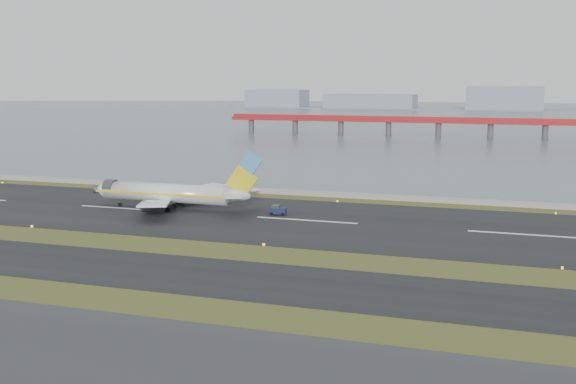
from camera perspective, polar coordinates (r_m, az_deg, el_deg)
name	(u,v)px	position (r m, az deg, el deg)	size (l,w,h in m)	color
ground	(246,256)	(109.59, -3.34, -5.11)	(1000.00, 1000.00, 0.00)	#344117
taxiway_strip	(212,276)	(98.95, -6.00, -6.63)	(1000.00, 18.00, 0.10)	black
runway_strip	(306,221)	(137.13, 1.45, -2.27)	(1000.00, 45.00, 0.10)	black
seawall	(346,195)	(165.47, 4.60, -0.24)	(1000.00, 2.50, 1.00)	gray
bay_water	(481,117)	(560.41, 14.99, 5.73)	(1400.00, 800.00, 1.30)	#414E5D
red_pier	(491,123)	(349.44, 15.73, 5.28)	(260.00, 5.00, 10.20)	#A91D20
far_shoreline	(509,103)	(719.11, 17.05, 6.71)	(1400.00, 80.00, 60.50)	#8793A0
airliner	(172,194)	(149.78, -9.13, -0.12)	(38.52, 32.89, 12.80)	white
pushback_tug	(278,210)	(142.59, -0.83, -1.46)	(3.41, 2.29, 2.04)	#151B3C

